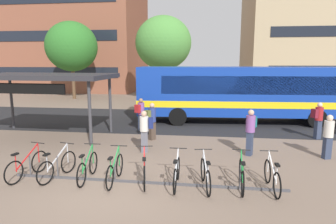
# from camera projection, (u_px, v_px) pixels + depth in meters

# --- Properties ---
(ground) EXTENTS (200.00, 200.00, 0.00)m
(ground) POSITION_uv_depth(u_px,v_px,m) (115.00, 188.00, 8.30)
(ground) COLOR #7A6656
(bus_lane_asphalt) EXTENTS (80.00, 7.20, 0.01)m
(bus_lane_asphalt) POSITION_uv_depth(u_px,v_px,m) (164.00, 120.00, 17.82)
(bus_lane_asphalt) COLOR #232326
(bus_lane_asphalt) RESTS_ON ground
(city_bus) EXTENTS (12.14, 3.20, 3.20)m
(city_bus) POSITION_uv_depth(u_px,v_px,m) (242.00, 92.00, 16.94)
(city_bus) COLOR #14389E
(city_bus) RESTS_ON ground
(bike_rack) EXTENTS (8.14, 0.20, 0.70)m
(bike_rack) POSITION_uv_depth(u_px,v_px,m) (145.00, 180.00, 8.62)
(bike_rack) COLOR #47474C
(bike_rack) RESTS_ON ground
(parked_bicycle_red_0) EXTENTS (0.55, 1.70, 0.99)m
(parked_bicycle_red_0) POSITION_uv_depth(u_px,v_px,m) (27.00, 166.00, 8.98)
(parked_bicycle_red_0) COLOR black
(parked_bicycle_red_0) RESTS_ON ground
(parked_bicycle_silver_1) EXTENTS (0.58, 1.69, 0.99)m
(parked_bicycle_silver_1) POSITION_uv_depth(u_px,v_px,m) (57.00, 166.00, 8.95)
(parked_bicycle_silver_1) COLOR black
(parked_bicycle_silver_1) RESTS_ON ground
(parked_bicycle_green_2) EXTENTS (0.52, 1.72, 0.99)m
(parked_bicycle_green_2) POSITION_uv_depth(u_px,v_px,m) (88.00, 168.00, 8.84)
(parked_bicycle_green_2) COLOR black
(parked_bicycle_green_2) RESTS_ON ground
(parked_bicycle_green_3) EXTENTS (0.52, 1.72, 0.99)m
(parked_bicycle_green_3) POSITION_uv_depth(u_px,v_px,m) (115.00, 170.00, 8.64)
(parked_bicycle_green_3) COLOR black
(parked_bicycle_green_3) RESTS_ON ground
(parked_bicycle_red_4) EXTENTS (0.55, 1.70, 0.99)m
(parked_bicycle_red_4) POSITION_uv_depth(u_px,v_px,m) (144.00, 171.00, 8.58)
(parked_bicycle_red_4) COLOR black
(parked_bicycle_red_4) RESTS_ON ground
(parked_bicycle_silver_5) EXTENTS (0.52, 1.72, 0.99)m
(parked_bicycle_silver_5) POSITION_uv_depth(u_px,v_px,m) (177.00, 173.00, 8.38)
(parked_bicycle_silver_5) COLOR black
(parked_bicycle_silver_5) RESTS_ON ground
(parked_bicycle_silver_6) EXTENTS (0.52, 1.71, 0.99)m
(parked_bicycle_silver_6) POSITION_uv_depth(u_px,v_px,m) (205.00, 175.00, 8.27)
(parked_bicycle_silver_6) COLOR black
(parked_bicycle_silver_6) RESTS_ON ground
(parked_bicycle_green_7) EXTENTS (0.52, 1.72, 0.99)m
(parked_bicycle_green_7) POSITION_uv_depth(u_px,v_px,m) (242.00, 175.00, 8.24)
(parked_bicycle_green_7) COLOR black
(parked_bicycle_green_7) RESTS_ON ground
(parked_bicycle_white_8) EXTENTS (0.52, 1.72, 0.99)m
(parked_bicycle_white_8) POSITION_uv_depth(u_px,v_px,m) (272.00, 177.00, 8.13)
(parked_bicycle_white_8) COLOR black
(parked_bicycle_white_8) RESTS_ON ground
(transit_shelter) EXTENTS (6.34, 3.42, 2.94)m
(transit_shelter) POSITION_uv_depth(u_px,v_px,m) (44.00, 78.00, 13.59)
(transit_shelter) COLOR #38383D
(transit_shelter) RESTS_ON ground
(commuter_red_pack_0) EXTENTS (0.52, 0.60, 1.67)m
(commuter_red_pack_0) POSITION_uv_depth(u_px,v_px,m) (141.00, 112.00, 14.98)
(commuter_red_pack_0) COLOR #2D3851
(commuter_red_pack_0) RESTS_ON ground
(commuter_teal_pack_1) EXTENTS (0.50, 0.60, 1.76)m
(commuter_teal_pack_1) POSITION_uv_depth(u_px,v_px,m) (251.00, 129.00, 11.06)
(commuter_teal_pack_1) COLOR #2D3851
(commuter_teal_pack_1) RESTS_ON ground
(commuter_navy_pack_2) EXTENTS (0.57, 0.41, 1.65)m
(commuter_navy_pack_2) POSITION_uv_depth(u_px,v_px,m) (145.00, 128.00, 11.44)
(commuter_navy_pack_2) COLOR #565660
(commuter_navy_pack_2) RESTS_ON ground
(commuter_olive_pack_3) EXTENTS (0.57, 0.60, 1.69)m
(commuter_olive_pack_3) POSITION_uv_depth(u_px,v_px,m) (152.00, 119.00, 13.22)
(commuter_olive_pack_3) COLOR #47382D
(commuter_olive_pack_3) RESTS_ON ground
(commuter_black_pack_4) EXTENTS (0.59, 0.45, 1.64)m
(commuter_black_pack_4) POSITION_uv_depth(u_px,v_px,m) (329.00, 134.00, 10.66)
(commuter_black_pack_4) COLOR #2D3851
(commuter_black_pack_4) RESTS_ON ground
(commuter_maroon_pack_5) EXTENTS (0.60, 0.51, 1.70)m
(commuter_maroon_pack_5) POSITION_uv_depth(u_px,v_px,m) (318.00, 118.00, 13.36)
(commuter_maroon_pack_5) COLOR #2D3851
(commuter_maroon_pack_5) RESTS_ON ground
(street_tree_0) EXTENTS (4.89, 4.89, 7.42)m
(street_tree_0) POSITION_uv_depth(u_px,v_px,m) (163.00, 43.00, 25.76)
(street_tree_0) COLOR brown
(street_tree_0) RESTS_ON ground
(street_tree_1) EXTENTS (4.69, 4.69, 7.10)m
(street_tree_1) POSITION_uv_depth(u_px,v_px,m) (72.00, 47.00, 27.03)
(street_tree_1) COLOR brown
(street_tree_1) RESTS_ON ground
(building_left_wing) EXTENTS (16.75, 11.53, 19.23)m
(building_left_wing) POSITION_uv_depth(u_px,v_px,m) (72.00, 11.00, 36.33)
(building_left_wing) COLOR brown
(building_left_wing) RESTS_ON ground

